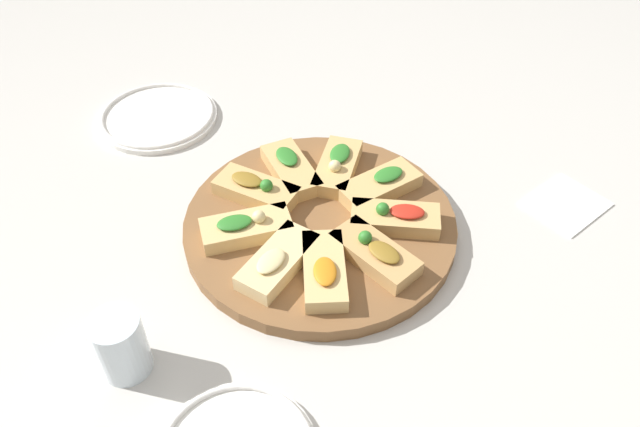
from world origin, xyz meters
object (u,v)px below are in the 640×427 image
(serving_board, at_px, (320,225))
(water_glass, at_px, (121,345))
(plate_right, at_px, (158,116))
(napkin_stack, at_px, (566,204))

(serving_board, distance_m, water_glass, 0.35)
(plate_right, relative_size, water_glass, 2.40)
(serving_board, xyz_separation_m, plate_right, (0.09, 0.41, -0.00))
(serving_board, bearing_deg, plate_right, 77.41)
(serving_board, height_order, water_glass, water_glass)
(water_glass, bearing_deg, plate_right, 37.89)
(water_glass, bearing_deg, napkin_stack, -33.64)
(water_glass, relative_size, napkin_stack, 0.77)
(plate_right, relative_size, napkin_stack, 1.86)
(serving_board, distance_m, plate_right, 0.42)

